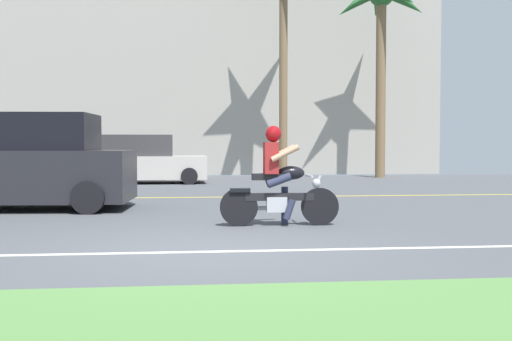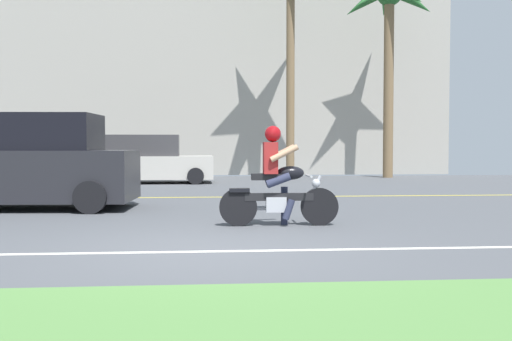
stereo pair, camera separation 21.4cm
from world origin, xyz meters
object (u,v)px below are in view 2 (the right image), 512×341
parked_car_1 (148,161)px  palm_tree_1 (389,12)px  motorcyclist (278,184)px  suv_nearby (18,163)px

parked_car_1 → palm_tree_1: bearing=16.7°
motorcyclist → palm_tree_1: palm_tree_1 is taller
suv_nearby → parked_car_1: suv_nearby is taller
suv_nearby → parked_car_1: size_ratio=1.14×
motorcyclist → suv_nearby: size_ratio=0.40×
motorcyclist → palm_tree_1: size_ratio=0.24×
motorcyclist → palm_tree_1: (6.18, 14.26, 5.95)m
suv_nearby → parked_car_1: 8.61m
motorcyclist → parked_car_1: parked_car_1 is taller
palm_tree_1 → motorcyclist: bearing=-113.4°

